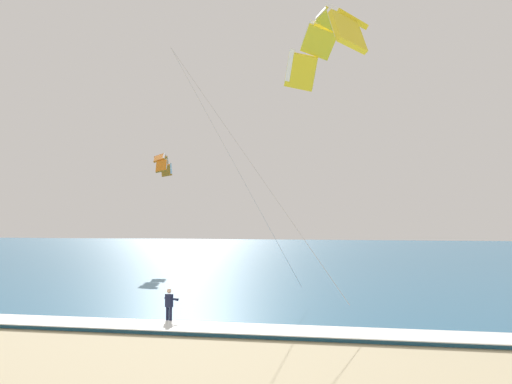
{
  "coord_description": "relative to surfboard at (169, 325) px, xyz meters",
  "views": [
    {
      "loc": [
        8.11,
        -9.3,
        4.84
      ],
      "look_at": [
        1.99,
        18.93,
        6.2
      ],
      "focal_mm": 42.28,
      "sensor_mm": 36.0,
      "label": 1
    }
  ],
  "objects": [
    {
      "name": "kite_primary",
      "position": [
        7.05,
        3.2,
        13.94
      ],
      "size": [
        9.31,
        8.41,
        14.12
      ],
      "color": "yellow"
    },
    {
      "name": "surf_foam",
      "position": [
        1.73,
        -1.25,
        0.19
      ],
      "size": [
        200.0,
        2.55,
        0.04
      ],
      "primitive_type": "cube",
      "color": "white",
      "rests_on": "sea"
    },
    {
      "name": "sea",
      "position": [
        1.73,
        57.75,
        0.07
      ],
      "size": [
        200.0,
        120.0,
        0.2
      ],
      "primitive_type": "cube",
      "color": "teal",
      "rests_on": "ground"
    },
    {
      "name": "kite_distant",
      "position": [
        -12.3,
        30.93,
        10.71
      ],
      "size": [
        2.6,
        5.94,
        2.21
      ],
      "color": "orange"
    },
    {
      "name": "surfboard",
      "position": [
        0.0,
        0.0,
        0.0
      ],
      "size": [
        0.94,
        1.46,
        0.09
      ],
      "color": "yellow",
      "rests_on": "ground"
    },
    {
      "name": "kitesurfer",
      "position": [
        0.01,
        0.02,
        0.91
      ],
      "size": [
        0.65,
        0.64,
        1.69
      ],
      "color": "#191E38",
      "rests_on": "ground"
    }
  ]
}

